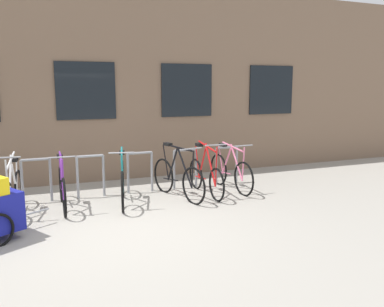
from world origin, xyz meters
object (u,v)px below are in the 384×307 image
object	(u,v)px
bicycle_pink	(230,172)
bicycle_red	(206,176)
bicycle_teal	(123,182)
bicycle_purple	(62,188)
bicycle_black	(178,178)
bicycle_white	(14,192)

from	to	relation	value
bicycle_pink	bicycle_red	bearing A→B (deg)	-167.51
bicycle_teal	bicycle_purple	distance (m)	1.08
bicycle_black	bicycle_purple	world-z (taller)	bicycle_black
bicycle_pink	bicycle_white	xyz separation A→B (m)	(-4.22, -0.10, -0.00)
bicycle_black	bicycle_purple	distance (m)	2.17
bicycle_pink	bicycle_purple	distance (m)	3.42
bicycle_black	bicycle_purple	xyz separation A→B (m)	(-2.16, 0.12, -0.02)
bicycle_black	bicycle_teal	bearing A→B (deg)	177.46
bicycle_purple	bicycle_pink	bearing A→B (deg)	0.87
bicycle_pink	bicycle_black	distance (m)	1.27
bicycle_teal	bicycle_white	xyz separation A→B (m)	(-1.88, 0.03, -0.02)
bicycle_red	bicycle_pink	bearing A→B (deg)	12.49
bicycle_teal	bicycle_red	bearing A→B (deg)	-0.52
bicycle_pink	bicycle_teal	bearing A→B (deg)	-176.90
bicycle_red	bicycle_purple	world-z (taller)	bicycle_red
bicycle_pink	bicycle_black	size ratio (longest dim) A/B	1.00
bicycle_pink	bicycle_black	bearing A→B (deg)	-172.09
bicycle_pink	bicycle_red	size ratio (longest dim) A/B	1.03
bicycle_white	bicycle_black	bearing A→B (deg)	-1.52
bicycle_teal	bicycle_black	size ratio (longest dim) A/B	1.02
bicycle_black	bicycle_purple	bearing A→B (deg)	176.76
bicycle_black	bicycle_white	bearing A→B (deg)	178.48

